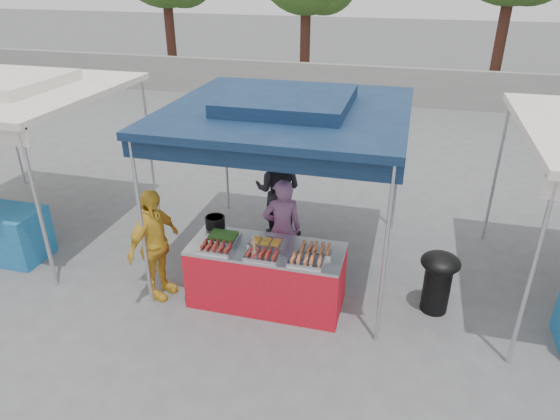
% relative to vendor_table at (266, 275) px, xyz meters
% --- Properties ---
extents(ground_plane, '(80.00, 80.00, 0.00)m').
position_rel_vendor_table_xyz_m(ground_plane, '(0.00, 0.10, -0.43)').
color(ground_plane, '#595A5C').
extents(back_wall, '(40.00, 0.25, 1.20)m').
position_rel_vendor_table_xyz_m(back_wall, '(0.00, 11.10, 0.17)').
color(back_wall, gray).
rests_on(back_wall, ground_plane).
extents(main_canopy, '(3.20, 3.20, 2.57)m').
position_rel_vendor_table_xyz_m(main_canopy, '(0.00, 1.07, 1.94)').
color(main_canopy, '#BBBCC2').
rests_on(main_canopy, ground_plane).
extents(vendor_table, '(2.00, 0.80, 0.85)m').
position_rel_vendor_table_xyz_m(vendor_table, '(0.00, 0.00, 0.00)').
color(vendor_table, red).
rests_on(vendor_table, ground_plane).
extents(food_tray_fl, '(0.42, 0.30, 0.07)m').
position_rel_vendor_table_xyz_m(food_tray_fl, '(-0.59, -0.22, 0.46)').
color(food_tray_fl, silver).
rests_on(food_tray_fl, vendor_table).
extents(food_tray_fm, '(0.42, 0.30, 0.07)m').
position_rel_vendor_table_xyz_m(food_tray_fm, '(0.02, -0.24, 0.46)').
color(food_tray_fm, silver).
rests_on(food_tray_fm, vendor_table).
extents(food_tray_fr, '(0.42, 0.30, 0.07)m').
position_rel_vendor_table_xyz_m(food_tray_fr, '(0.57, -0.23, 0.46)').
color(food_tray_fr, silver).
rests_on(food_tray_fr, vendor_table).
extents(food_tray_bl, '(0.42, 0.30, 0.07)m').
position_rel_vendor_table_xyz_m(food_tray_bl, '(-0.61, 0.06, 0.46)').
color(food_tray_bl, silver).
rests_on(food_tray_bl, vendor_table).
extents(food_tray_bm, '(0.42, 0.30, 0.07)m').
position_rel_vendor_table_xyz_m(food_tray_bm, '(-0.02, 0.06, 0.46)').
color(food_tray_bm, silver).
rests_on(food_tray_bm, vendor_table).
extents(food_tray_br, '(0.42, 0.30, 0.07)m').
position_rel_vendor_table_xyz_m(food_tray_br, '(0.64, 0.06, 0.46)').
color(food_tray_br, silver).
rests_on(food_tray_br, vendor_table).
extents(cooking_pot, '(0.27, 0.27, 0.16)m').
position_rel_vendor_table_xyz_m(cooking_pot, '(-0.83, 0.35, 0.50)').
color(cooking_pot, black).
rests_on(cooking_pot, vendor_table).
extents(skewer_cup, '(0.08, 0.08, 0.09)m').
position_rel_vendor_table_xyz_m(skewer_cup, '(-0.07, -0.29, 0.47)').
color(skewer_cup, '#BBBCC2').
rests_on(skewer_cup, vendor_table).
extents(wok_burner, '(0.50, 0.50, 0.85)m').
position_rel_vendor_table_xyz_m(wok_burner, '(2.18, 0.41, 0.08)').
color(wok_burner, black).
rests_on(wok_burner, ground_plane).
extents(crate_left, '(0.50, 0.35, 0.30)m').
position_rel_vendor_table_xyz_m(crate_left, '(-0.27, 0.77, -0.28)').
color(crate_left, '#1342A2').
rests_on(crate_left, ground_plane).
extents(crate_right, '(0.49, 0.34, 0.30)m').
position_rel_vendor_table_xyz_m(crate_right, '(0.43, 0.58, -0.28)').
color(crate_right, '#1342A2').
rests_on(crate_right, ground_plane).
extents(crate_stacked, '(0.46, 0.32, 0.28)m').
position_rel_vendor_table_xyz_m(crate_stacked, '(0.43, 0.58, 0.01)').
color(crate_stacked, '#1342A2').
rests_on(crate_stacked, crate_right).
extents(vendor_woman, '(0.65, 0.55, 1.51)m').
position_rel_vendor_table_xyz_m(vendor_woman, '(0.03, 0.69, 0.33)').
color(vendor_woman, '#895782').
rests_on(vendor_woman, ground_plane).
extents(helper_man, '(0.79, 0.61, 1.62)m').
position_rel_vendor_table_xyz_m(helper_man, '(-0.34, 1.86, 0.39)').
color(helper_man, black).
rests_on(helper_man, ground_plane).
extents(customer_person, '(0.59, 0.98, 1.57)m').
position_rel_vendor_table_xyz_m(customer_person, '(-1.47, -0.21, 0.36)').
color(customer_person, gold).
rests_on(customer_person, ground_plane).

